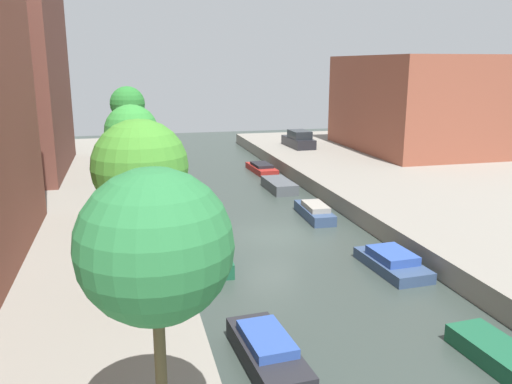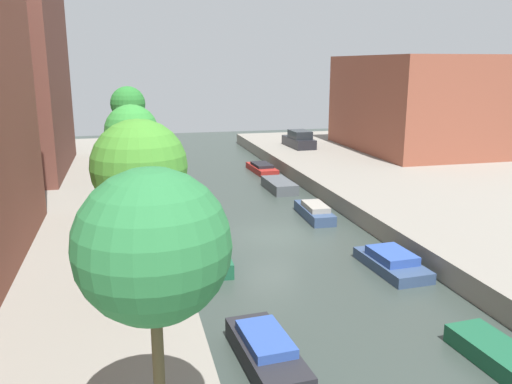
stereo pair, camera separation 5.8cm
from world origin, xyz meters
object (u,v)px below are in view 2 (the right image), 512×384
Objects in this scene: moored_boat_right_1 at (503,358)px; moored_boat_right_5 at (262,168)px; low_block_right at (414,103)px; moored_boat_left_2 at (210,257)px; moored_boat_left_4 at (173,184)px; street_tree_4 at (130,125)px; moored_boat_right_3 at (314,212)px; moored_boat_left_1 at (266,352)px; moored_boat_left_3 at (187,212)px; moored_boat_left_5 at (166,165)px; moored_boat_right_4 at (279,185)px; parked_car at (299,140)px; street_tree_1 at (139,168)px; street_tree_0 at (153,247)px; street_tree_5 at (128,104)px; moored_boat_right_2 at (392,262)px; street_tree_2 at (135,155)px; street_tree_3 at (132,131)px.

moored_boat_right_1 is 28.80m from moored_boat_right_5.
low_block_right is 4.15× the size of moored_boat_left_2.
moored_boat_left_4 is (-21.87, -6.36, -4.65)m from low_block_right.
moored_boat_right_3 is (9.74, -13.25, -3.71)m from street_tree_4.
moored_boat_left_1 is 1.11× the size of moored_boat_right_1.
moored_boat_left_3 is (2.75, -11.76, -3.69)m from street_tree_4.
moored_boat_right_4 is (6.91, -9.60, -0.00)m from moored_boat_left_5.
street_tree_4 reaches higher than parked_car.
street_tree_1 reaches higher than moored_boat_left_4.
low_block_right is at bearing 45.77° from moored_boat_right_3.
parked_car is at bearing 63.45° from moored_boat_left_2.
street_tree_0 is 13.36m from moored_boat_left_2.
parked_car is 1.14× the size of moored_boat_left_3.
moored_boat_left_3 is 14.95m from moored_boat_left_5.
moored_boat_left_4 reaches higher than moored_boat_left_2.
street_tree_5 reaches higher than moored_boat_left_5.
moored_boat_left_4 is at bearing -59.20° from street_tree_4.
street_tree_5 reaches higher than moored_boat_right_3.
moored_boat_right_2 is at bearing -100.33° from parked_car.
moored_boat_right_5 is (10.14, -7.17, -4.79)m from street_tree_5.
moored_boat_left_3 is 1.09× the size of moored_boat_right_1.
moored_boat_left_5 is at bearing -55.08° from street_tree_5.
moored_boat_right_3 is at bearing -64.50° from street_tree_5.
moored_boat_left_2 is (-12.28, -24.56, -1.26)m from parked_car.
moored_boat_left_1 is 1.02× the size of moored_boat_right_3.
parked_car is at bearing 158.43° from low_block_right.
moored_boat_right_4 is (-0.53, 14.92, 0.01)m from moored_boat_right_2.
moored_boat_right_2 is (0.48, 7.46, 0.06)m from moored_boat_right_1.
street_tree_5 is 17.36m from moored_boat_right_4.
moored_boat_left_4 is at bearing 84.32° from street_tree_0.
street_tree_4 is 12.20m from moored_boat_right_4.
street_tree_5 reaches higher than moored_boat_right_2.
moored_boat_left_3 reaches higher than moored_boat_left_5.
street_tree_2 is 1.05× the size of parked_car.
moored_boat_right_5 is at bearing 71.91° from street_tree_0.
street_tree_3 is at bearing 90.00° from street_tree_2.
street_tree_4 is 12.62m from moored_boat_left_3.
moored_boat_right_2 is (10.23, 2.43, -4.98)m from street_tree_1.
moored_boat_right_1 is (9.76, -20.17, -4.34)m from street_tree_3.
street_tree_2 is at bearing -90.00° from street_tree_4.
moored_boat_left_3 reaches higher than moored_boat_right_4.
street_tree_4 reaches higher than moored_boat_right_2.
parked_car is 16.09m from moored_boat_left_4.
moored_boat_right_4 is (9.70, -13.59, -4.74)m from street_tree_5.
moored_boat_left_4 reaches higher than moored_boat_right_4.
moored_boat_left_2 is (-21.64, -20.86, -4.69)m from low_block_right.
moored_boat_right_2 is at bearing 43.52° from street_tree_0.
moored_boat_right_5 is at bearing 66.89° from street_tree_1.
street_tree_0 reaches higher than moored_boat_right_3.
street_tree_3 is 21.00m from parked_car.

